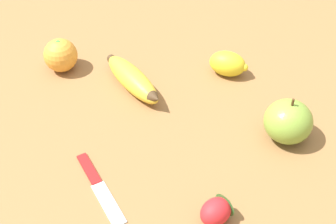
{
  "coord_description": "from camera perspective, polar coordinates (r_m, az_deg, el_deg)",
  "views": [
    {
      "loc": [
        -0.61,
        0.11,
        0.59
      ],
      "look_at": [
        -0.01,
        0.02,
        0.03
      ],
      "focal_mm": 50.0,
      "sensor_mm": 36.0,
      "label": 1
    }
  ],
  "objects": [
    {
      "name": "strawberry",
      "position": [
        0.7,
        6.06,
        -11.83
      ],
      "size": [
        0.06,
        0.07,
        0.04
      ],
      "rotation": [
        0.0,
        0.0,
        5.27
      ],
      "color": "red",
      "rests_on": "ground_plane"
    },
    {
      "name": "apple",
      "position": [
        0.82,
        14.43,
        -1.12
      ],
      "size": [
        0.08,
        0.08,
        0.09
      ],
      "color": "olive",
      "rests_on": "ground_plane"
    },
    {
      "name": "ground_plane",
      "position": [
        0.86,
        1.0,
        -0.6
      ],
      "size": [
        3.0,
        3.0,
        0.0
      ],
      "primitive_type": "plane",
      "color": "olive"
    },
    {
      "name": "orange",
      "position": [
        0.97,
        -12.96,
        6.76
      ],
      "size": [
        0.07,
        0.07,
        0.07
      ],
      "color": "orange",
      "rests_on": "ground_plane"
    },
    {
      "name": "banana",
      "position": [
        0.91,
        -4.3,
        3.98
      ],
      "size": [
        0.17,
        0.11,
        0.04
      ],
      "rotation": [
        0.0,
        0.0,
        3.61
      ],
      "color": "gold",
      "rests_on": "ground_plane"
    },
    {
      "name": "lemon",
      "position": [
        0.95,
        7.29,
        5.85
      ],
      "size": [
        0.08,
        0.09,
        0.05
      ],
      "rotation": [
        0.0,
        0.0,
        4.19
      ],
      "color": "yellow",
      "rests_on": "ground_plane"
    },
    {
      "name": "paring_knife",
      "position": [
        0.76,
        -8.54,
        -8.74
      ],
      "size": [
        0.15,
        0.07,
        0.01
      ],
      "rotation": [
        0.0,
        0.0,
        1.93
      ],
      "color": "silver",
      "rests_on": "ground_plane"
    }
  ]
}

